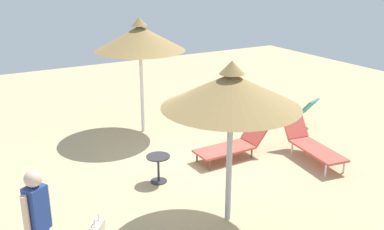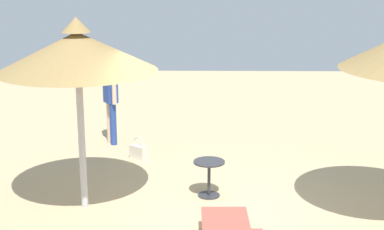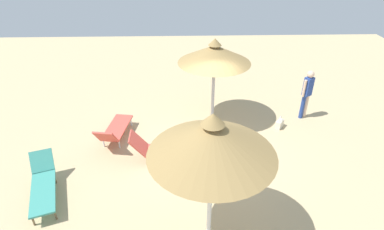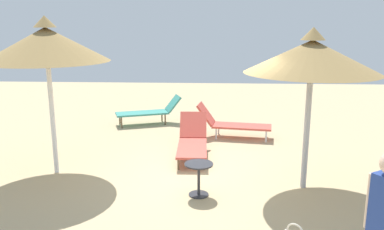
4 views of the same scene
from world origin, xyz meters
TOP-DOWN VIEW (x-y plane):
  - ground at (0.00, 0.00)m, footprint 24.00×24.00m
  - parasol_umbrella_near_left at (-2.95, 0.00)m, footprint 2.37×2.37m
  - parasol_umbrella_front at (1.88, -0.50)m, footprint 2.33×2.33m
  - lounge_chair_back at (-1.64, 3.97)m, footprint 1.98×1.15m
  - lounge_chair_far_left at (0.69, 2.66)m, footprint 1.98×0.86m
  - lounge_chair_edge at (-0.25, 1.16)m, footprint 0.67×1.88m
  - person_standing_near_right at (1.94, -3.72)m, footprint 0.33×0.41m
  - handbag at (1.28, -2.72)m, footprint 0.38×0.34m
  - side_table_round at (-0.03, -0.95)m, footprint 0.50×0.50m

SIDE VIEW (x-z plane):
  - ground at x=0.00m, z-range -0.10..0.00m
  - handbag at x=1.28m, z-range -0.07..0.38m
  - lounge_chair_edge at x=-0.25m, z-range -0.06..0.78m
  - lounge_chair_back at x=-1.64m, z-range -0.01..0.80m
  - lounge_chair_far_left at x=0.69m, z-range -0.05..0.84m
  - side_table_round at x=-0.03m, z-range 0.10..0.69m
  - person_standing_near_right at x=1.94m, z-range 0.14..1.90m
  - parasol_umbrella_front at x=1.88m, z-range 0.95..3.85m
  - parasol_umbrella_near_left at x=-2.95m, z-range 1.01..4.11m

